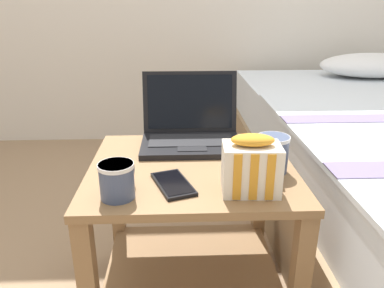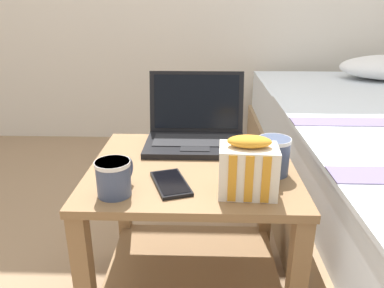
{
  "view_description": "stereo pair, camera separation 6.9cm",
  "coord_description": "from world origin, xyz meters",
  "px_view_note": "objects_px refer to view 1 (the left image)",
  "views": [
    {
      "loc": [
        -0.04,
        -0.99,
        0.94
      ],
      "look_at": [
        0.0,
        -0.04,
        0.58
      ],
      "focal_mm": 35.0,
      "sensor_mm": 36.0,
      "label": 1
    },
    {
      "loc": [
        0.03,
        -0.99,
        0.94
      ],
      "look_at": [
        0.0,
        -0.04,
        0.58
      ],
      "focal_mm": 35.0,
      "sensor_mm": 36.0,
      "label": 2
    }
  ],
  "objects_px": {
    "mug_front_right": "(117,178)",
    "cell_phone": "(173,184)",
    "laptop": "(191,130)",
    "snack_bag": "(251,166)",
    "mug_front_left": "(273,153)"
  },
  "relations": [
    {
      "from": "mug_front_left",
      "to": "cell_phone",
      "type": "height_order",
      "value": "mug_front_left"
    },
    {
      "from": "mug_front_left",
      "to": "snack_bag",
      "type": "relative_size",
      "value": 0.88
    },
    {
      "from": "laptop",
      "to": "mug_front_right",
      "type": "relative_size",
      "value": 2.69
    },
    {
      "from": "laptop",
      "to": "mug_front_left",
      "type": "relative_size",
      "value": 2.43
    },
    {
      "from": "mug_front_right",
      "to": "cell_phone",
      "type": "bearing_deg",
      "value": 21.65
    },
    {
      "from": "mug_front_left",
      "to": "mug_front_right",
      "type": "distance_m",
      "value": 0.42
    },
    {
      "from": "snack_bag",
      "to": "laptop",
      "type": "bearing_deg",
      "value": 110.97
    },
    {
      "from": "mug_front_left",
      "to": "mug_front_right",
      "type": "height_order",
      "value": "mug_front_left"
    },
    {
      "from": "mug_front_right",
      "to": "snack_bag",
      "type": "relative_size",
      "value": 0.8
    },
    {
      "from": "snack_bag",
      "to": "mug_front_left",
      "type": "bearing_deg",
      "value": 54.15
    },
    {
      "from": "mug_front_right",
      "to": "cell_phone",
      "type": "distance_m",
      "value": 0.15
    },
    {
      "from": "laptop",
      "to": "mug_front_left",
      "type": "distance_m",
      "value": 0.32
    },
    {
      "from": "mug_front_right",
      "to": "snack_bag",
      "type": "height_order",
      "value": "snack_bag"
    },
    {
      "from": "snack_bag",
      "to": "cell_phone",
      "type": "xyz_separation_m",
      "value": [
        -0.19,
        0.04,
        -0.06
      ]
    },
    {
      "from": "laptop",
      "to": "snack_bag",
      "type": "xyz_separation_m",
      "value": [
        0.13,
        -0.35,
        0.02
      ]
    }
  ]
}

